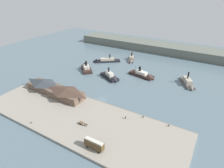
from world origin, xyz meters
TOP-DOWN VIEW (x-y plane):
  - ground_plane at (0.00, 0.00)m, footprint 320.00×320.00m
  - quay_promenade at (0.00, -22.00)m, footprint 110.00×36.00m
  - seawall_edge at (0.00, -3.60)m, footprint 110.00×0.80m
  - ferry_shed_west_terminal at (-37.96, -9.91)m, footprint 20.79×10.22m
  - ferry_shed_east_terminal at (-17.92, -10.84)m, footprint 21.50×10.60m
  - street_tram at (19.30, -34.91)m, footprint 8.65×2.56m
  - horse_cart at (6.04, -25.38)m, footprint 5.43×1.41m
  - pedestrian_walking_east at (-16.35, -37.22)m, footprint 0.40×0.40m
  - pedestrian_at_waters_edge at (21.36, -10.59)m, footprint 0.44×0.44m
  - mooring_post_center_east at (41.90, -5.30)m, footprint 0.44×0.44m
  - mooring_post_center_west at (28.71, -5.10)m, footprint 0.44×0.44m
  - ferry_departing_north at (10.01, 42.54)m, footprint 21.69×9.91m
  - ferry_mid_harbor at (-13.11, 69.06)m, footprint 10.61×19.02m
  - ferry_approaching_east at (41.07, 45.47)m, footprint 14.04×19.29m
  - ferry_outer_harbor at (-36.19, 31.93)m, footprint 16.77×16.48m
  - ferry_near_quay at (-33.12, 54.11)m, footprint 22.84×19.01m
  - ferry_approaching_west at (-9.49, 27.11)m, footprint 19.11×13.86m
  - far_headland at (0.00, 110.00)m, footprint 180.00×24.00m

SIDE VIEW (x-z plane):
  - ground_plane at x=0.00m, z-range 0.00..0.00m
  - seawall_edge at x=0.00m, z-range 0.00..1.00m
  - quay_promenade at x=0.00m, z-range 0.00..1.20m
  - ferry_mid_harbor at x=-13.11m, z-range -3.46..5.71m
  - ferry_near_quay at x=-33.12m, z-range -3.29..5.60m
  - ferry_departing_north at x=10.01m, z-range -3.18..5.90m
  - ferry_approaching_west at x=-9.49m, z-range -3.45..6.23m
  - ferry_outer_harbor at x=-36.19m, z-range -3.47..6.36m
  - ferry_approaching_east at x=41.07m, z-range -3.76..6.80m
  - mooring_post_center_east at x=41.90m, z-range 1.20..2.10m
  - mooring_post_center_west at x=28.71m, z-range 1.20..2.10m
  - pedestrian_walking_east at x=-16.35m, z-range 1.13..2.76m
  - pedestrian_at_waters_edge at x=21.36m, z-range 1.12..2.90m
  - horse_cart at x=6.04m, z-range 1.20..3.07m
  - street_tram at x=19.30m, z-range 1.56..6.04m
  - far_headland at x=0.00m, z-range 0.00..8.00m
  - ferry_shed_west_terminal at x=-37.96m, z-range 1.25..7.56m
  - ferry_shed_east_terminal at x=-17.92m, z-range 1.25..7.71m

